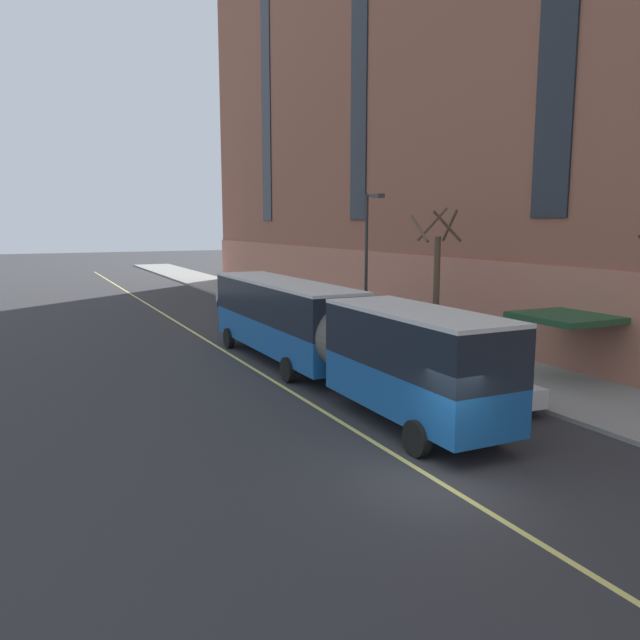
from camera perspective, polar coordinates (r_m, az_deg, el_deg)
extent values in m
plane|color=#303033|center=(15.87, 10.93, -14.25)|extent=(260.00, 260.00, 0.00)
cube|color=gray|center=(23.88, 24.15, -6.78)|extent=(5.18, 160.00, 0.15)
cube|color=#234C2D|center=(25.76, 21.58, 0.22)|extent=(3.20, 3.40, 0.24)
cube|color=#1E232B|center=(58.51, -5.01, 23.23)|extent=(0.10, 2.00, 28.68)
cube|color=#19569E|center=(28.02, -3.41, -1.26)|extent=(2.49, 11.63, 1.31)
cube|color=black|center=(27.80, -3.44, 1.70)|extent=(2.51, 11.63, 1.60)
cube|color=silver|center=(27.71, -3.46, 3.47)|extent=(2.52, 11.63, 0.12)
cube|color=#19232D|center=(33.26, -7.31, 2.54)|extent=(2.28, 0.08, 1.20)
cube|color=orange|center=(33.19, -7.34, 3.88)|extent=(1.73, 0.06, 0.28)
cube|color=black|center=(33.53, -7.26, -0.61)|extent=(2.42, 0.12, 0.24)
cube|color=white|center=(33.22, -8.68, -0.29)|extent=(0.28, 0.06, 0.18)
cube|color=white|center=(33.77, -5.88, -0.09)|extent=(0.28, 0.06, 0.18)
cylinder|color=#595651|center=(22.26, 2.82, -1.80)|extent=(2.35, 1.00, 2.35)
cube|color=#19569E|center=(19.10, 8.65, -6.15)|extent=(2.49, 7.05, 1.31)
cube|color=black|center=(18.78, 8.75, -1.85)|extent=(2.50, 7.05, 1.60)
cube|color=silver|center=(18.64, 8.82, 0.76)|extent=(2.51, 7.05, 0.12)
cylinder|color=black|center=(31.51, -8.33, -1.65)|extent=(0.30, 1.00, 1.00)
cylinder|color=black|center=(32.32, -4.15, -1.31)|extent=(0.30, 1.00, 1.00)
cylinder|color=black|center=(24.55, -2.93, -4.56)|extent=(0.30, 1.00, 1.00)
cylinder|color=black|center=(25.60, 2.18, -4.00)|extent=(0.30, 1.00, 1.00)
cylinder|color=black|center=(17.14, 8.86, -10.64)|extent=(0.30, 1.00, 1.00)
cylinder|color=black|center=(18.60, 15.21, -9.28)|extent=(0.30, 1.00, 1.00)
cube|color=silver|center=(22.37, 14.48, -5.80)|extent=(1.95, 4.61, 0.64)
cube|color=#232D38|center=(22.06, 14.90, -4.42)|extent=(1.64, 2.10, 0.56)
cube|color=silver|center=(21.99, 14.93, -3.65)|extent=(1.60, 2.01, 0.04)
cylinder|color=black|center=(23.04, 10.55, -6.06)|extent=(0.24, 0.65, 0.64)
cylinder|color=black|center=(24.05, 14.01, -5.54)|extent=(0.24, 0.65, 0.64)
cylinder|color=black|center=(20.87, 14.95, -7.79)|extent=(0.24, 0.65, 0.64)
cylinder|color=black|center=(21.97, 18.54, -7.11)|extent=(0.24, 0.65, 0.64)
cube|color=black|center=(36.00, -2.49, -0.03)|extent=(1.90, 4.43, 0.64)
cube|color=#232D38|center=(35.71, -2.35, 0.88)|extent=(1.61, 2.02, 0.56)
cube|color=black|center=(35.67, -2.35, 1.35)|extent=(1.58, 1.93, 0.04)
cylinder|color=black|center=(36.92, -4.60, -0.33)|extent=(0.24, 0.65, 0.64)
cylinder|color=black|center=(37.62, -2.18, -0.13)|extent=(0.24, 0.65, 0.64)
cylinder|color=black|center=(34.48, -2.82, -0.96)|extent=(0.24, 0.65, 0.64)
cylinder|color=black|center=(35.23, -0.27, -0.74)|extent=(0.24, 0.65, 0.64)
cube|color=#B7B7BC|center=(45.58, -7.58, 1.78)|extent=(1.80, 4.76, 0.64)
cube|color=#232D38|center=(45.29, -7.50, 2.50)|extent=(1.57, 2.14, 0.56)
cube|color=#B7B7BC|center=(45.26, -7.50, 2.87)|extent=(1.54, 2.05, 0.04)
cylinder|color=black|center=(46.75, -9.16, 1.52)|extent=(0.22, 0.64, 0.64)
cylinder|color=black|center=(47.28, -7.14, 1.65)|extent=(0.22, 0.64, 0.64)
cylinder|color=black|center=(43.97, -8.03, 1.09)|extent=(0.22, 0.64, 0.64)
cylinder|color=black|center=(44.53, -5.90, 1.23)|extent=(0.22, 0.64, 0.64)
cylinder|color=brown|center=(29.66, 10.58, 2.27)|extent=(0.30, 0.30, 5.43)
cylinder|color=brown|center=(29.76, 11.78, 8.46)|extent=(0.32, 1.30, 1.49)
cylinder|color=brown|center=(30.12, 10.22, 8.61)|extent=(1.50, 0.47, 1.60)
cylinder|color=brown|center=(29.10, 9.08, 8.26)|extent=(0.51, 1.90, 1.23)
cylinder|color=brown|center=(28.85, 11.56, 8.41)|extent=(1.58, 0.24, 1.44)
cylinder|color=#2D2D30|center=(31.74, 4.24, 4.68)|extent=(0.16, 0.16, 7.49)
cylinder|color=#2D2D30|center=(31.21, 4.83, 11.30)|extent=(0.10, 1.10, 0.10)
cube|color=#3D3D3F|center=(30.74, 5.37, 11.24)|extent=(0.36, 0.60, 0.20)
cube|color=#E0D66B|center=(18.15, 5.01, -11.10)|extent=(0.16, 140.00, 0.01)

